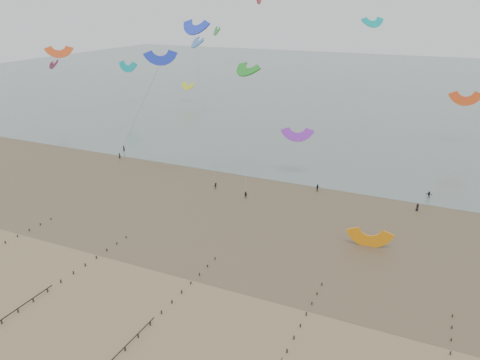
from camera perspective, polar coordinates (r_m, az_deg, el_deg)
name	(u,v)px	position (r m, az deg, el deg)	size (l,w,h in m)	color
ground	(153,292)	(71.40, -10.56, -13.29)	(500.00, 500.00, 0.00)	brown
sea_and_shore	(230,202)	(99.23, -1.22, -2.65)	(500.00, 665.00, 0.03)	#475654
kitesurfer_lead	(120,156)	(130.05, -14.47, 2.88)	(0.61, 0.40, 1.68)	black
kitesurfers	(332,191)	(104.44, 11.15, -1.34)	(93.43, 17.17, 1.85)	black
grounded_kite	(369,246)	(84.84, 15.41, -7.81)	(6.61, 3.46, 5.04)	orange
kites_airborne	(314,65)	(148.11, 9.07, 13.72)	(220.62, 91.93, 39.06)	#2E6AB3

